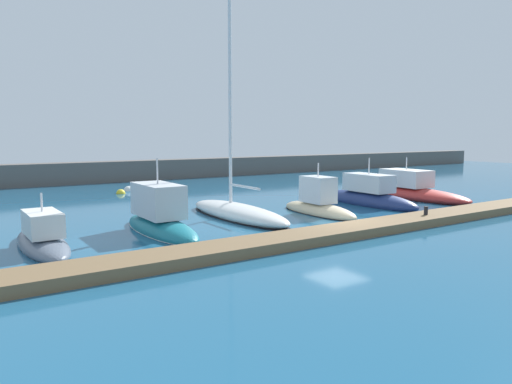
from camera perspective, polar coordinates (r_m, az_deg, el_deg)
name	(u,v)px	position (r m, az deg, el deg)	size (l,w,h in m)	color
ground_plane	(337,228)	(23.72, 9.61, -4.22)	(120.00, 120.00, 0.00)	#1E567A
dock_pier	(361,229)	(22.57, 12.42, -4.31)	(30.01, 1.98, 0.42)	brown
breakwater_seawall	(132,171)	(48.60, -14.54, 2.48)	(108.00, 2.01, 1.98)	#5B5651
motorboat_slate_nearest	(42,239)	(20.95, -24.11, -5.17)	(1.69, 6.17, 2.57)	slate
motorboat_teal_second	(160,219)	(22.79, -11.38, -3.22)	(2.02, 7.05, 3.89)	#19707F
sailboat_white_third	(237,209)	(26.16, -2.26, -2.02)	(2.26, 9.07, 19.41)	white
motorboat_sand_fourth	(318,206)	(27.76, 7.44, -1.61)	(2.10, 6.18, 3.26)	beige
motorboat_navy_fifth	(368,197)	(32.05, 13.17, -0.53)	(2.41, 8.11, 3.44)	navy
motorboat_red_sixth	(409,190)	(36.20, 17.72, 0.21)	(3.41, 10.15, 3.17)	#B72D28
mooring_buoy_white	(128,191)	(39.99, -14.96, 0.14)	(0.77, 0.77, 0.77)	white
mooring_buoy_yellow	(121,194)	(38.23, -15.81, -0.19)	(0.70, 0.70, 0.70)	yellow
dock_bollard	(426,211)	(26.05, 19.58, -2.10)	(0.20, 0.20, 0.44)	black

